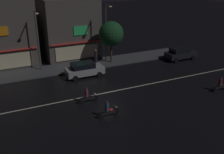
{
  "coord_description": "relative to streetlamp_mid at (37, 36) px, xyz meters",
  "views": [
    {
      "loc": [
        -9.65,
        -21.58,
        11.5
      ],
      "look_at": [
        1.1,
        1.67,
        0.83
      ],
      "focal_mm": 41.98,
      "sensor_mm": 36.0,
      "label": 1
    }
  ],
  "objects": [
    {
      "name": "ground_plane",
      "position": [
        5.05,
        -8.76,
        -4.3
      ],
      "size": [
        140.0,
        140.0,
        0.0
      ],
      "primitive_type": "plane",
      "color": "black"
    },
    {
      "name": "lane_divider_stripe",
      "position": [
        5.05,
        -8.76,
        -4.3
      ],
      "size": [
        31.6,
        0.16,
        0.01
      ],
      "primitive_type": "cube",
      "color": "beige",
      "rests_on": "ground"
    },
    {
      "name": "sidewalk_far",
      "position": [
        5.05,
        -0.41,
        -4.23
      ],
      "size": [
        33.26,
        3.64,
        0.14
      ],
      "primitive_type": "cube",
      "color": "#424447",
      "rests_on": "ground"
    },
    {
      "name": "storefront_center_block",
      "position": [
        5.05,
        5.25,
        -0.33
      ],
      "size": [
        7.14,
        7.84,
        7.95
      ],
      "color": "#56514C",
      "rests_on": "ground"
    },
    {
      "name": "streetlamp_mid",
      "position": [
        0.0,
        0.0,
        0.0
      ],
      "size": [
        0.44,
        1.64,
        7.05
      ],
      "color": "#47494C",
      "rests_on": "sidewalk_far"
    },
    {
      "name": "streetlamp_east",
      "position": [
        8.39,
        -0.56,
        0.17
      ],
      "size": [
        0.44,
        1.64,
        7.37
      ],
      "color": "#47494C",
      "rests_on": "sidewalk_far"
    },
    {
      "name": "pedestrian_on_sidewalk",
      "position": [
        6.75,
        -0.89,
        -3.24
      ],
      "size": [
        0.36,
        0.36,
        1.97
      ],
      "rotation": [
        0.0,
        0.0,
        3.57
      ],
      "color": "#232328",
      "rests_on": "sidewalk_far"
    },
    {
      "name": "street_tree",
      "position": [
        8.91,
        -0.88,
        -0.41
      ],
      "size": [
        3.13,
        3.13,
        5.32
      ],
      "color": "#473323",
      "rests_on": "sidewalk_far"
    },
    {
      "name": "parked_car_near_kerb",
      "position": [
        4.2,
        -3.77,
        -3.43
      ],
      "size": [
        4.3,
        1.98,
        1.67
      ],
      "color": "#9EA0A5",
      "rests_on": "ground"
    },
    {
      "name": "parked_car_trailing",
      "position": [
        18.06,
        -3.48,
        -3.43
      ],
      "size": [
        4.3,
        1.98,
        1.67
      ],
      "color": "black",
      "rests_on": "ground"
    },
    {
      "name": "motorcycle_lead",
      "position": [
        15.38,
        -13.17,
        -3.67
      ],
      "size": [
        1.9,
        0.6,
        1.52
      ],
      "rotation": [
        0.0,
        0.0,
        3.19
      ],
      "color": "black",
      "rests_on": "ground"
    },
    {
      "name": "motorcycle_opposite_lane",
      "position": [
        3.04,
        -13.03,
        -3.67
      ],
      "size": [
        1.9,
        0.6,
        1.52
      ],
      "rotation": [
        0.0,
        0.0,
        3.16
      ],
      "color": "black",
      "rests_on": "ground"
    },
    {
      "name": "motorcycle_trailing_far",
      "position": [
        2.38,
        -9.91,
        -3.67
      ],
      "size": [
        1.9,
        0.6,
        1.52
      ],
      "rotation": [
        0.0,
        0.0,
        3.27
      ],
      "color": "black",
      "rests_on": "ground"
    },
    {
      "name": "traffic_cone",
      "position": [
        6.2,
        -3.38,
        -4.03
      ],
      "size": [
        0.36,
        0.36,
        0.55
      ],
      "primitive_type": "cone",
      "color": "orange",
      "rests_on": "ground"
    }
  ]
}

